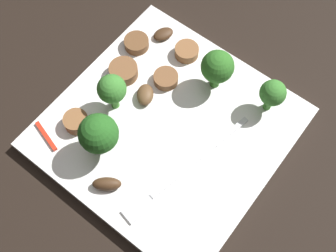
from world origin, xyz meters
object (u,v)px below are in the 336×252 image
object	(u,v)px
sausage_slice_4	(166,79)
mushroom_1	(107,184)
pepper_strip_3	(46,136)
mushroom_0	(163,34)
broccoli_floret_3	(273,94)
sausage_slice_0	(124,71)
mushroom_2	(145,95)
sausage_slice_3	(136,43)
broccoli_floret_1	(112,90)
broccoli_floret_2	(217,67)
broccoli_floret_0	(99,134)
fork	(180,174)
sausage_slice_1	(187,51)
plate	(168,129)
sausage_slice_2	(76,122)

from	to	relation	value
sausage_slice_4	mushroom_1	world-z (taller)	mushroom_1
pepper_strip_3	mushroom_0	bearing A→B (deg)	174.52
sausage_slice_4	broccoli_floret_3	bearing A→B (deg)	111.10
sausage_slice_0	mushroom_2	world-z (taller)	sausage_slice_0
sausage_slice_0	mushroom_1	size ratio (longest dim) A/B	1.11
mushroom_1	pepper_strip_3	world-z (taller)	mushroom_1
sausage_slice_3	mushroom_1	world-z (taller)	mushroom_1
sausage_slice_0	sausage_slice_4	distance (m)	0.05
broccoli_floret_1	broccoli_floret_2	bearing A→B (deg)	141.62
broccoli_floret_0	fork	bearing A→B (deg)	107.92
sausage_slice_1	mushroom_2	xyz separation A→B (m)	(0.08, -0.00, 0.00)
plate	broccoli_floret_2	world-z (taller)	broccoli_floret_2
sausage_slice_0	broccoli_floret_3	bearing A→B (deg)	113.06
mushroom_0	mushroom_2	xyz separation A→B (m)	(0.08, 0.04, 0.00)
sausage_slice_3	broccoli_floret_2	bearing A→B (deg)	97.55
mushroom_1	mushroom_2	world-z (taller)	same
broccoli_floret_0	mushroom_2	bearing A→B (deg)	-176.89
sausage_slice_4	fork	bearing A→B (deg)	45.14
broccoli_floret_3	sausage_slice_2	distance (m)	0.23
fork	pepper_strip_3	world-z (taller)	same
broccoli_floret_1	pepper_strip_3	xyz separation A→B (m)	(0.08, -0.04, -0.04)
sausage_slice_1	mushroom_2	distance (m)	0.08
broccoli_floret_0	mushroom_2	xyz separation A→B (m)	(-0.08, -0.00, -0.03)
fork	sausage_slice_3	bearing A→B (deg)	-113.52
pepper_strip_3	broccoli_floret_0	bearing A→B (deg)	115.57
broccoli_floret_1	sausage_slice_4	distance (m)	0.08
broccoli_floret_1	mushroom_1	xyz separation A→B (m)	(0.08, 0.06, -0.03)
broccoli_floret_2	pepper_strip_3	xyz separation A→B (m)	(0.18, -0.11, -0.04)
broccoli_floret_2	broccoli_floret_0	bearing A→B (deg)	-18.96
fork	sausage_slice_2	xyz separation A→B (m)	(0.02, -0.13, 0.01)
broccoli_floret_1	sausage_slice_3	size ratio (longest dim) A/B	1.76
fork	mushroom_1	bearing A→B (deg)	-31.15
broccoli_floret_1	sausage_slice_2	world-z (taller)	broccoli_floret_1
mushroom_1	sausage_slice_3	bearing A→B (deg)	-150.20
mushroom_0	mushroom_1	xyz separation A→B (m)	(0.20, 0.08, 0.00)
plate	broccoli_floret_2	xyz separation A→B (m)	(-0.08, 0.01, 0.04)
sausage_slice_1	sausage_slice_3	world-z (taller)	same
sausage_slice_4	pepper_strip_3	xyz separation A→B (m)	(0.14, -0.06, -0.00)
sausage_slice_2	sausage_slice_4	size ratio (longest dim) A/B	0.95
sausage_slice_1	pepper_strip_3	size ratio (longest dim) A/B	0.70
plate	mushroom_2	distance (m)	0.05
broccoli_floret_0	sausage_slice_0	world-z (taller)	broccoli_floret_0
plate	sausage_slice_2	world-z (taller)	sausage_slice_2
broccoli_floret_1	broccoli_floret_3	bearing A→B (deg)	127.03
sausage_slice_1	mushroom_0	size ratio (longest dim) A/B	1.13
broccoli_floret_3	broccoli_floret_1	bearing A→B (deg)	-52.97
sausage_slice_0	sausage_slice_3	bearing A→B (deg)	-160.67
broccoli_floret_2	sausage_slice_2	size ratio (longest dim) A/B	2.02
broccoli_floret_2	sausage_slice_2	distance (m)	0.17
plate	broccoli_floret_3	distance (m)	0.13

